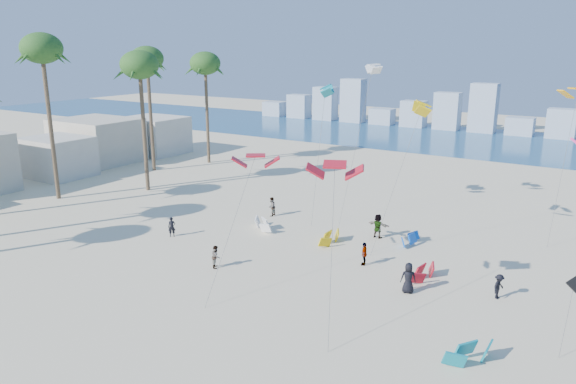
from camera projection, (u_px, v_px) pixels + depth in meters
The scene contains 10 objects.
ground at pixel (74, 336), 27.82m from camera, with size 220.00×220.00×0.00m, color beige.
ocean at pixel (457, 139), 86.63m from camera, with size 220.00×220.00×0.00m, color navy.
kitesurfer_near at pixel (172, 227), 42.24m from camera, with size 0.57×0.38×1.57m, color black.
kitesurfer_mid at pixel (216, 257), 36.33m from camera, with size 0.75×0.58×1.54m, color gray.
kitesurfers_far at pixel (401, 248), 37.58m from camera, with size 31.78×9.26×1.92m.
grounded_kites at pixel (394, 266), 35.71m from camera, with size 28.36×16.44×0.91m.
flying_kites at pixel (478, 112), 35.72m from camera, with size 32.99×35.94×15.73m.
palm_row at pixel (57, 74), 49.25m from camera, with size 10.07×44.80×15.75m.
beachfront_buildings at pixel (39, 153), 61.44m from camera, with size 11.50×43.00×6.00m.
distant_skyline at pixel (468, 113), 94.61m from camera, with size 85.00×3.00×8.40m.
Camera 1 is at (22.62, -15.18, 14.48)m, focal length 33.61 mm.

